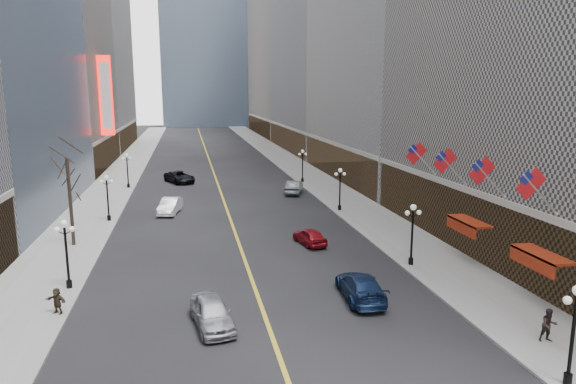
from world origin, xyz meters
name	(u,v)px	position (x,y,z in m)	size (l,w,h in m)	color
sidewalk_east	(311,177)	(14.00, 70.00, 0.07)	(6.00, 230.00, 0.15)	gray
sidewalk_west	(115,183)	(-14.00, 70.00, 0.07)	(6.00, 230.00, 0.15)	gray
lane_line	(213,170)	(0.00, 80.00, 0.01)	(0.25, 200.00, 0.02)	gold
bldg_east_c	(344,37)	(29.88, 106.00, 24.18)	(26.60, 40.60, 48.80)	gray
bldg_east_d	(301,27)	(29.90, 149.00, 31.17)	(26.60, 46.60, 62.80)	gray
bldg_west_c	(13,9)	(-29.88, 87.00, 25.19)	(26.60, 30.60, 50.80)	gray
streetlamp_east_0	(574,325)	(11.80, 14.00, 2.90)	(1.26, 0.44, 4.52)	black
streetlamp_east_1	(412,228)	(11.80, 30.00, 2.90)	(1.26, 0.44, 4.52)	black
streetlamp_east_2	(340,185)	(11.80, 48.00, 2.90)	(1.26, 0.44, 4.52)	black
streetlamp_east_3	(303,162)	(11.80, 66.00, 2.90)	(1.26, 0.44, 4.52)	black
streetlamp_west_1	(66,247)	(-11.80, 30.00, 2.90)	(1.26, 0.44, 4.52)	black
streetlamp_west_2	(107,193)	(-11.80, 48.00, 2.90)	(1.26, 0.44, 4.52)	black
streetlamp_west_3	(127,167)	(-11.80, 66.00, 2.90)	(1.26, 0.44, 4.52)	black
flag_2	(533,187)	(15.31, 22.00, 7.29)	(2.87, 0.12, 2.87)	#B2B2B7
flag_3	(484,173)	(15.31, 27.00, 7.29)	(2.87, 0.12, 2.87)	#B2B2B7
flag_4	(447,163)	(15.31, 32.00, 7.29)	(2.87, 0.12, 2.87)	#B2B2B7
flag_5	(418,155)	(15.31, 37.00, 7.29)	(2.87, 0.12, 2.87)	#B2B2B7
awning_b	(539,256)	(16.11, 22.00, 3.08)	(1.40, 4.00, 0.93)	maroon
awning_c	(467,223)	(16.11, 30.00, 3.08)	(1.40, 4.00, 0.93)	maroon
theatre_marquee	(106,96)	(-15.88, 80.00, 12.00)	(2.00, 0.55, 12.00)	red
tree_west_far	(68,172)	(-13.50, 40.00, 6.24)	(3.60, 3.60, 7.92)	#2D231C
car_nb_near	(212,313)	(-3.01, 22.90, 0.80)	(1.90, 4.71, 1.61)	#A6A7AD
car_nb_mid	(170,206)	(-5.99, 50.54, 0.81)	(1.71, 4.90, 1.61)	silver
car_nb_far	(180,177)	(-5.20, 69.36, 0.82)	(2.71, 5.88, 1.63)	black
car_sb_near	(361,286)	(6.19, 24.99, 0.80)	(2.24, 5.51, 1.60)	#132347
car_sb_mid	(310,236)	(5.81, 36.83, 0.70)	(1.64, 4.09, 1.39)	maroon
car_sb_far	(294,187)	(9.00, 58.40, 0.83)	(1.76, 5.03, 1.66)	#434849
ped_east_walk	(549,325)	(13.59, 17.60, 1.02)	(0.85, 0.47, 1.75)	black
ped_west_far	(57,301)	(-11.60, 25.99, 0.91)	(1.41, 0.41, 1.52)	#34291C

